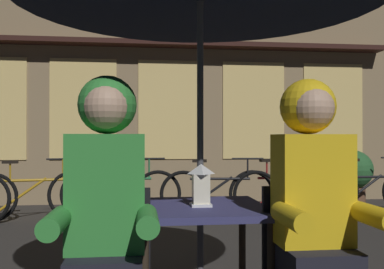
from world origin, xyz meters
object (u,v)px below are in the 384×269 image
Objects in this scene: person_right_hooded at (314,195)px; bicycle_third at (121,193)px; bicycle_furthest at (370,190)px; person_left_hooded at (106,198)px; bicycle_fourth at (220,193)px; bicycle_fifth at (286,192)px; cafe_table at (200,224)px; lantern at (201,184)px; potted_plant at (353,174)px; chair_right at (310,268)px; bicycle_second at (33,195)px.

person_right_hooded reaches higher than bicycle_third.
bicycle_third and bicycle_furthest have the same top height.
person_left_hooded reaches higher than bicycle_fourth.
bicycle_third is 3.61m from bicycle_furthest.
bicycle_fourth and bicycle_furthest have the same top height.
bicycle_fifth is at bearing 72.83° from person_right_hooded.
cafe_table is 0.22m from lantern.
bicycle_furthest is 0.52m from potted_plant.
bicycle_third and bicycle_fourth have the same top height.
potted_plant is at bearing 52.54° from person_left_hooded.
lantern is 5.11m from potted_plant.
cafe_table is at bearing -80.98° from bicycle_third.
person_right_hooded is (0.00, -0.06, 0.36)m from chair_right.
bicycle_fifth is at bearing 72.61° from chair_right.
bicycle_fourth is 0.97m from bicycle_fifth.
cafe_table is 0.80× the size of potted_plant.
chair_right is 4.73m from bicycle_furthest.
potted_plant reaches higher than bicycle_fifth.
cafe_table is at bearing 142.45° from chair_right.
bicycle_second is (-1.77, 3.72, -0.51)m from lantern.
potted_plant is at bearing 91.87° from bicycle_furthest.
bicycle_third is 1.38m from bicycle_fourth.
lantern is 0.14× the size of bicycle_second.
person_right_hooded is 0.83× the size of bicycle_third.
potted_plant is (2.99, 4.13, -0.32)m from lantern.
bicycle_second is at bearing 115.60° from cafe_table.
bicycle_second reaches higher than cafe_table.
bicycle_furthest reaches higher than cafe_table.
bicycle_fourth is at bearing 72.76° from person_left_hooded.
bicycle_third is (1.17, 0.08, 0.00)m from bicycle_second.
chair_right is at bearing -107.39° from bicycle_fifth.
person_left_hooded is at bearing -107.24° from bicycle_fourth.
bicycle_fifth is (1.74, 3.67, -0.51)m from lantern.
lantern reaches higher than bicycle_fourth.
person_right_hooded is 0.84× the size of bicycle_second.
person_left_hooded is 0.83× the size of bicycle_furthest.
lantern reaches higher than chair_right.
chair_right is at bearing -119.31° from potted_plant.
cafe_table is 0.67m from person_left_hooded.
bicycle_second is 0.99× the size of bicycle_fourth.
cafe_table is 0.44× the size of bicycle_furthest.
bicycle_furthest is (3.00, 3.65, -0.51)m from lantern.
cafe_table is 3.83m from bicycle_third.
lantern is at bearing -85.88° from cafe_table.
cafe_table is 0.44× the size of bicycle_fourth.
chair_right is 4.21m from bicycle_fifth.
chair_right is 0.52× the size of bicycle_fifth.
bicycle_second is at bearing -176.30° from bicycle_third.
bicycle_fifth is (1.26, 4.01, -0.14)m from chair_right.
lantern is at bearing 140.04° from person_right_hooded.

